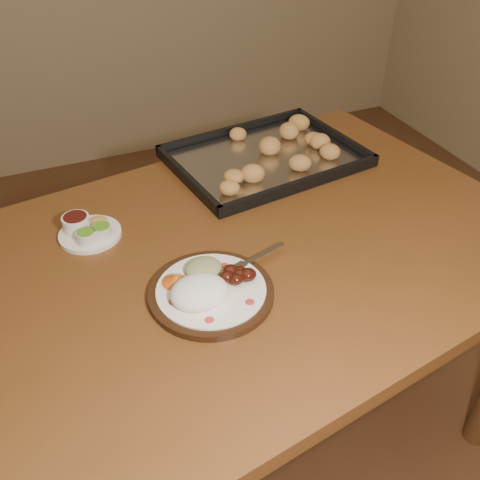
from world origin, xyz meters
name	(u,v)px	position (x,y,z in m)	size (l,w,h in m)	color
ground	(198,472)	(0.00, 0.00, 0.00)	(4.00, 4.00, 0.00)	#55371D
dining_table	(217,290)	(0.09, 0.04, 0.65)	(1.63, 1.14, 0.75)	brown
dinner_plate	(208,289)	(0.04, -0.07, 0.77)	(0.32, 0.25, 0.06)	black
condiment_saucer	(87,230)	(-0.15, 0.23, 0.77)	(0.14, 0.14, 0.05)	white
baking_tray	(265,156)	(0.37, 0.39, 0.77)	(0.55, 0.44, 0.05)	black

